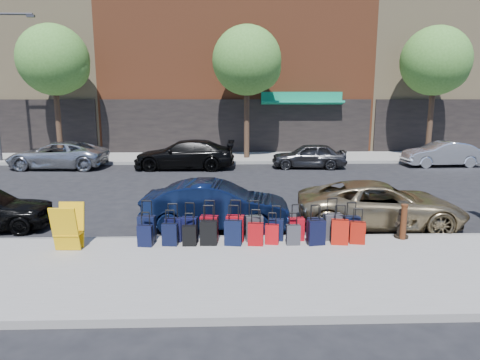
{
  "coord_description": "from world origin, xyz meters",
  "views": [
    {
      "loc": [
        -0.63,
        -14.74,
        3.61
      ],
      "look_at": [
        -0.22,
        -1.5,
        1.0
      ],
      "focal_mm": 32.0,
      "sensor_mm": 36.0,
      "label": 1
    }
  ],
  "objects_px": {
    "car_near_1": "(216,206)",
    "car_far_1": "(184,155)",
    "tree_center": "(249,62)",
    "tree_right": "(438,63)",
    "display_rack": "(68,227)",
    "tree_left": "(56,62)",
    "car_far_3": "(442,154)",
    "fire_hydrant": "(402,224)",
    "car_far_0": "(58,155)",
    "car_near_2": "(380,205)",
    "suitcase_front_5": "(254,228)",
    "car_far_2": "(309,156)",
    "bollard": "(404,221)"
  },
  "relations": [
    {
      "from": "tree_left",
      "to": "car_far_3",
      "type": "bearing_deg",
      "value": -7.04
    },
    {
      "from": "car_far_0",
      "to": "car_far_3",
      "type": "bearing_deg",
      "value": 93.21
    },
    {
      "from": "car_far_1",
      "to": "tree_right",
      "type": "bearing_deg",
      "value": 104.26
    },
    {
      "from": "car_near_1",
      "to": "car_far_1",
      "type": "bearing_deg",
      "value": 14.11
    },
    {
      "from": "tree_left",
      "to": "car_near_1",
      "type": "distance_m",
      "value": 16.37
    },
    {
      "from": "car_far_2",
      "to": "fire_hydrant",
      "type": "bearing_deg",
      "value": 5.38
    },
    {
      "from": "car_far_1",
      "to": "car_far_2",
      "type": "relative_size",
      "value": 1.34
    },
    {
      "from": "tree_right",
      "to": "car_near_2",
      "type": "bearing_deg",
      "value": -120.35
    },
    {
      "from": "fire_hydrant",
      "to": "car_near_1",
      "type": "distance_m",
      "value": 4.82
    },
    {
      "from": "suitcase_front_5",
      "to": "car_far_3",
      "type": "xyz_separation_m",
      "value": [
        10.53,
        11.81,
        0.19
      ]
    },
    {
      "from": "tree_right",
      "to": "fire_hydrant",
      "type": "xyz_separation_m",
      "value": [
        -7.44,
        -14.21,
        -4.91
      ]
    },
    {
      "from": "tree_left",
      "to": "bollard",
      "type": "relative_size",
      "value": 8.29
    },
    {
      "from": "bollard",
      "to": "car_far_2",
      "type": "height_order",
      "value": "car_far_2"
    },
    {
      "from": "suitcase_front_5",
      "to": "car_near_1",
      "type": "height_order",
      "value": "car_near_1"
    },
    {
      "from": "car_near_1",
      "to": "car_far_1",
      "type": "xyz_separation_m",
      "value": [
        -1.83,
        9.93,
        0.07
      ]
    },
    {
      "from": "car_near_2",
      "to": "car_far_0",
      "type": "bearing_deg",
      "value": 56.42
    },
    {
      "from": "car_far_1",
      "to": "car_far_3",
      "type": "height_order",
      "value": "car_far_1"
    },
    {
      "from": "suitcase_front_5",
      "to": "car_near_2",
      "type": "distance_m",
      "value": 3.94
    },
    {
      "from": "fire_hydrant",
      "to": "car_near_1",
      "type": "relative_size",
      "value": 0.19
    },
    {
      "from": "tree_center",
      "to": "car_near_2",
      "type": "distance_m",
      "value": 13.99
    },
    {
      "from": "car_far_3",
      "to": "tree_left",
      "type": "bearing_deg",
      "value": -99.18
    },
    {
      "from": "suitcase_front_5",
      "to": "car_near_2",
      "type": "bearing_deg",
      "value": 18.63
    },
    {
      "from": "car_far_2",
      "to": "car_near_1",
      "type": "bearing_deg",
      "value": -19.49
    },
    {
      "from": "bollard",
      "to": "suitcase_front_5",
      "type": "bearing_deg",
      "value": 179.9
    },
    {
      "from": "car_near_1",
      "to": "car_far_3",
      "type": "bearing_deg",
      "value": -44.28
    },
    {
      "from": "tree_center",
      "to": "display_rack",
      "type": "relative_size",
      "value": 6.96
    },
    {
      "from": "car_near_1",
      "to": "car_far_0",
      "type": "bearing_deg",
      "value": 42.42
    },
    {
      "from": "tree_center",
      "to": "fire_hydrant",
      "type": "bearing_deg",
      "value": -77.87
    },
    {
      "from": "tree_left",
      "to": "car_near_2",
      "type": "bearing_deg",
      "value": -43.47
    },
    {
      "from": "tree_center",
      "to": "car_near_2",
      "type": "relative_size",
      "value": 1.6
    },
    {
      "from": "car_far_0",
      "to": "car_far_2",
      "type": "height_order",
      "value": "car_far_0"
    },
    {
      "from": "car_far_0",
      "to": "car_far_1",
      "type": "relative_size",
      "value": 0.97
    },
    {
      "from": "bollard",
      "to": "car_far_1",
      "type": "distance_m",
      "value": 13.08
    },
    {
      "from": "tree_right",
      "to": "bollard",
      "type": "height_order",
      "value": "tree_right"
    },
    {
      "from": "tree_left",
      "to": "car_far_2",
      "type": "bearing_deg",
      "value": -12.11
    },
    {
      "from": "tree_center",
      "to": "car_far_0",
      "type": "bearing_deg",
      "value": -165.17
    },
    {
      "from": "tree_left",
      "to": "tree_right",
      "type": "relative_size",
      "value": 1.0
    },
    {
      "from": "car_near_2",
      "to": "tree_center",
      "type": "bearing_deg",
      "value": 18.15
    },
    {
      "from": "display_rack",
      "to": "car_near_1",
      "type": "relative_size",
      "value": 0.26
    },
    {
      "from": "tree_right",
      "to": "fire_hydrant",
      "type": "relative_size",
      "value": 9.6
    },
    {
      "from": "suitcase_front_5",
      "to": "car_far_2",
      "type": "bearing_deg",
      "value": 68.75
    },
    {
      "from": "tree_right",
      "to": "fire_hydrant",
      "type": "distance_m",
      "value": 16.78
    },
    {
      "from": "fire_hydrant",
      "to": "bollard",
      "type": "bearing_deg",
      "value": -124.63
    },
    {
      "from": "fire_hydrant",
      "to": "car_far_3",
      "type": "xyz_separation_m",
      "value": [
        6.86,
        11.69,
        0.15
      ]
    },
    {
      "from": "display_rack",
      "to": "car_far_1",
      "type": "distance_m",
      "value": 11.93
    },
    {
      "from": "tree_center",
      "to": "tree_left",
      "type": "bearing_deg",
      "value": 180.0
    },
    {
      "from": "tree_center",
      "to": "tree_right",
      "type": "xyz_separation_m",
      "value": [
        10.5,
        0.0,
        0.0
      ]
    },
    {
      "from": "car_far_1",
      "to": "car_far_3",
      "type": "distance_m",
      "value": 13.32
    },
    {
      "from": "tree_right",
      "to": "car_far_1",
      "type": "distance_m",
      "value": 14.96
    },
    {
      "from": "tree_right",
      "to": "car_far_0",
      "type": "height_order",
      "value": "tree_right"
    }
  ]
}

